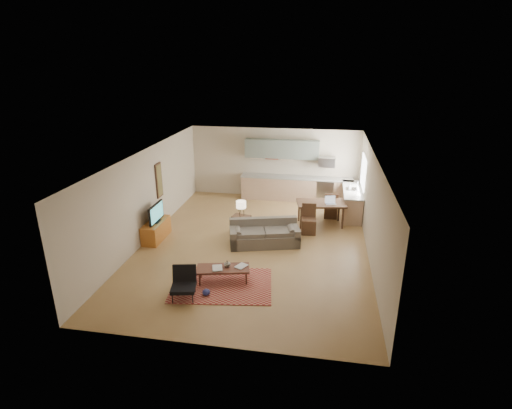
% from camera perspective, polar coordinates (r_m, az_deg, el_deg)
% --- Properties ---
extents(room, '(9.00, 9.00, 9.00)m').
position_cam_1_polar(room, '(11.33, -0.26, 0.43)').
color(room, olive).
rests_on(room, ground).
extents(kitchen_counter_back, '(4.26, 0.64, 0.92)m').
position_cam_1_polar(kitchen_counter_back, '(15.45, 5.75, 2.29)').
color(kitchen_counter_back, tan).
rests_on(kitchen_counter_back, ground).
extents(kitchen_counter_right, '(0.64, 2.26, 0.92)m').
position_cam_1_polar(kitchen_counter_right, '(14.34, 13.49, 0.39)').
color(kitchen_counter_right, tan).
rests_on(kitchen_counter_right, ground).
extents(kitchen_range, '(0.62, 0.62, 0.90)m').
position_cam_1_polar(kitchen_range, '(15.42, 9.82, 2.02)').
color(kitchen_range, '#A5A8AD').
rests_on(kitchen_range, ground).
extents(kitchen_microwave, '(0.62, 0.40, 0.35)m').
position_cam_1_polar(kitchen_microwave, '(15.14, 10.07, 6.00)').
color(kitchen_microwave, '#A5A8AD').
rests_on(kitchen_microwave, room).
extents(upper_cabinets, '(2.80, 0.34, 0.70)m').
position_cam_1_polar(upper_cabinets, '(15.25, 3.72, 7.92)').
color(upper_cabinets, slate).
rests_on(upper_cabinets, room).
extents(window_right, '(0.02, 1.40, 1.05)m').
position_cam_1_polar(window_right, '(14.04, 15.08, 4.51)').
color(window_right, white).
rests_on(window_right, room).
extents(wall_art_left, '(0.06, 0.42, 1.10)m').
position_cam_1_polar(wall_art_left, '(12.99, -13.66, 3.38)').
color(wall_art_left, olive).
rests_on(wall_art_left, room).
extents(triptych, '(1.70, 0.04, 0.50)m').
position_cam_1_polar(triptych, '(15.48, 2.27, 7.37)').
color(triptych, '#F9DFC2').
rests_on(triptych, room).
extents(rug, '(2.59, 1.97, 0.02)m').
position_cam_1_polar(rug, '(9.89, -4.90, -11.39)').
color(rug, maroon).
rests_on(rug, floor).
extents(sofa, '(2.27, 1.43, 0.73)m').
position_cam_1_polar(sofa, '(11.69, 1.21, -4.12)').
color(sofa, '#5C544A').
rests_on(sofa, floor).
extents(coffee_table, '(1.37, 0.78, 0.39)m').
position_cam_1_polar(coffee_table, '(9.95, -4.70, -9.94)').
color(coffee_table, '#4C271C').
rests_on(coffee_table, floor).
extents(book_a, '(0.42, 0.45, 0.03)m').
position_cam_1_polar(book_a, '(9.82, -6.25, -9.07)').
color(book_a, maroon).
rests_on(book_a, coffee_table).
extents(book_b, '(0.47, 0.49, 0.02)m').
position_cam_1_polar(book_b, '(9.93, -2.63, -8.61)').
color(book_b, navy).
rests_on(book_b, coffee_table).
extents(vase, '(0.23, 0.23, 0.17)m').
position_cam_1_polar(vase, '(9.86, -4.14, -8.41)').
color(vase, black).
rests_on(vase, coffee_table).
extents(armchair, '(0.74, 0.74, 0.72)m').
position_cam_1_polar(armchair, '(9.35, -10.34, -11.17)').
color(armchair, black).
rests_on(armchair, floor).
extents(tv_credenza, '(0.47, 1.23, 0.57)m').
position_cam_1_polar(tv_credenza, '(12.46, -14.07, -3.60)').
color(tv_credenza, '#9B551E').
rests_on(tv_credenza, floor).
extents(tv, '(0.09, 0.94, 0.57)m').
position_cam_1_polar(tv, '(12.23, -14.09, -1.19)').
color(tv, black).
rests_on(tv, tv_credenza).
extents(console_table, '(0.60, 0.47, 0.62)m').
position_cam_1_polar(console_table, '(12.38, -2.10, -2.98)').
color(console_table, '#3D271A').
rests_on(console_table, floor).
extents(table_lamp, '(0.39, 0.39, 0.50)m').
position_cam_1_polar(table_lamp, '(12.17, -2.14, -0.55)').
color(table_lamp, beige).
rests_on(table_lamp, console_table).
extents(dining_table, '(1.67, 1.13, 0.78)m').
position_cam_1_polar(dining_table, '(13.24, 9.18, -1.29)').
color(dining_table, '#3D271A').
rests_on(dining_table, floor).
extents(dining_chair_near, '(0.48, 0.50, 0.93)m').
position_cam_1_polar(dining_chair_near, '(12.53, 7.56, -2.10)').
color(dining_chair_near, '#3D271A').
rests_on(dining_chair_near, floor).
extents(dining_chair_far, '(0.44, 0.47, 0.92)m').
position_cam_1_polar(dining_chair_far, '(13.91, 10.67, -0.02)').
color(dining_chair_far, '#3D271A').
rests_on(dining_chair_far, floor).
extents(laptop, '(0.38, 0.31, 0.25)m').
position_cam_1_polar(laptop, '(12.97, 10.66, 0.58)').
color(laptop, '#A5A8AD').
rests_on(laptop, dining_table).
extents(soap_bottle, '(0.11, 0.11, 0.19)m').
position_cam_1_polar(soap_bottle, '(14.13, 13.28, 2.50)').
color(soap_bottle, '#F9DFC2').
rests_on(soap_bottle, kitchen_counter_right).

